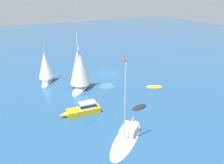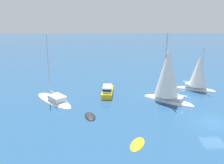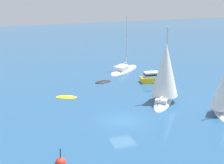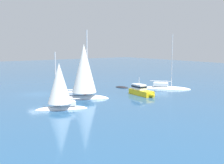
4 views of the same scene
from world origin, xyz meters
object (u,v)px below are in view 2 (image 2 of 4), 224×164
ketch (168,77)px  motor_cruiser (107,91)px  tender (137,145)px  skiff (90,117)px  ketch_1 (54,100)px  ketch_2 (198,74)px

ketch → motor_cruiser: bearing=19.5°
tender → motor_cruiser: bearing=-146.5°
skiff → tender: bearing=23.9°
ketch → motor_cruiser: size_ratio=1.79×
ketch_1 → motor_cruiser: bearing=-113.1°
ketch_1 → motor_cruiser: 7.52m
ketch → skiff: size_ratio=3.51×
motor_cruiser → tender: size_ratio=1.80×
ketch_2 → ketch_1: bearing=-146.2°
ketch → ketch_2: ketch is taller
ketch → ketch_1: size_ratio=1.04×
ketch → ketch_1: 15.38m
ketch → tender: bearing=101.9°
ketch → skiff: 11.56m
ketch_2 → skiff: ketch_2 is taller
ketch_1 → tender: (11.37, 9.76, -0.12)m
skiff → ketch_1: bearing=-148.4°
ketch → ketch_1: ketch is taller
ketch_1 → motor_cruiser: size_ratio=1.72×
ketch_2 → ketch: bearing=-119.3°
ketch_2 → skiff: 18.15m
ketch_2 → skiff: size_ratio=2.49×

